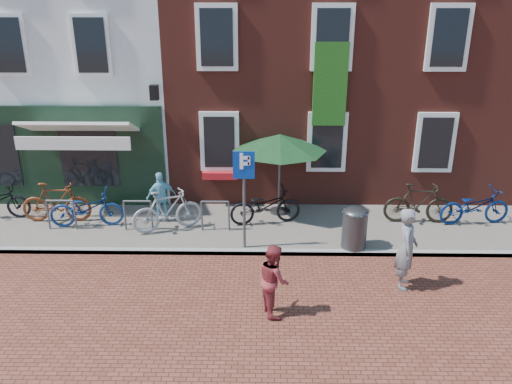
{
  "coord_description": "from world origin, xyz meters",
  "views": [
    {
      "loc": [
        1.75,
        -10.81,
        5.78
      ],
      "look_at": [
        1.56,
        0.75,
        1.34
      ],
      "focal_mm": 35.7,
      "sensor_mm": 36.0,
      "label": 1
    }
  ],
  "objects_px": {
    "bicycle_1": "(56,202)",
    "parasol": "(280,139)",
    "bicycle_2": "(86,208)",
    "litter_bin": "(355,226)",
    "bicycle_5": "(419,203)",
    "boy": "(274,279)",
    "bicycle_6": "(475,206)",
    "parking_sign": "(244,183)",
    "bicycle_4": "(265,206)",
    "woman": "(407,248)",
    "bicycle_3": "(167,210)",
    "cafe_person": "(161,197)"
  },
  "relations": [
    {
      "from": "bicycle_1",
      "to": "parasol",
      "type": "bearing_deg",
      "value": -85.89
    },
    {
      "from": "bicycle_1",
      "to": "bicycle_2",
      "type": "bearing_deg",
      "value": -110.18
    },
    {
      "from": "litter_bin",
      "to": "bicycle_5",
      "type": "distance_m",
      "value": 2.45
    },
    {
      "from": "boy",
      "to": "bicycle_6",
      "type": "bearing_deg",
      "value": -68.5
    },
    {
      "from": "parking_sign",
      "to": "bicycle_4",
      "type": "height_order",
      "value": "parking_sign"
    },
    {
      "from": "parking_sign",
      "to": "parasol",
      "type": "relative_size",
      "value": 0.95
    },
    {
      "from": "litter_bin",
      "to": "bicycle_4",
      "type": "xyz_separation_m",
      "value": [
        -2.14,
        1.37,
        -0.07
      ]
    },
    {
      "from": "bicycle_2",
      "to": "bicycle_4",
      "type": "height_order",
      "value": "same"
    },
    {
      "from": "bicycle_5",
      "to": "bicycle_1",
      "type": "bearing_deg",
      "value": 92.54
    },
    {
      "from": "parasol",
      "to": "bicycle_5",
      "type": "bearing_deg",
      "value": -9.44
    },
    {
      "from": "parking_sign",
      "to": "bicycle_6",
      "type": "xyz_separation_m",
      "value": [
        6.06,
        1.49,
        -1.18
      ]
    },
    {
      "from": "boy",
      "to": "bicycle_1",
      "type": "xyz_separation_m",
      "value": [
        -5.76,
        4.0,
        -0.07
      ]
    },
    {
      "from": "bicycle_5",
      "to": "bicycle_6",
      "type": "xyz_separation_m",
      "value": [
        1.47,
        -0.06,
        -0.05
      ]
    },
    {
      "from": "parking_sign",
      "to": "bicycle_2",
      "type": "height_order",
      "value": "parking_sign"
    },
    {
      "from": "boy",
      "to": "parking_sign",
      "type": "bearing_deg",
      "value": -0.69
    },
    {
      "from": "parking_sign",
      "to": "bicycle_1",
      "type": "xyz_separation_m",
      "value": [
        -5.1,
        1.46,
        -1.12
      ]
    },
    {
      "from": "bicycle_2",
      "to": "bicycle_5",
      "type": "bearing_deg",
      "value": -94.29
    },
    {
      "from": "woman",
      "to": "bicycle_4",
      "type": "xyz_separation_m",
      "value": [
        -2.94,
        2.97,
        -0.29
      ]
    },
    {
      "from": "bicycle_3",
      "to": "bicycle_6",
      "type": "distance_m",
      "value": 8.09
    },
    {
      "from": "parking_sign",
      "to": "bicycle_4",
      "type": "distance_m",
      "value": 1.92
    },
    {
      "from": "litter_bin",
      "to": "bicycle_1",
      "type": "height_order",
      "value": "bicycle_1"
    },
    {
      "from": "boy",
      "to": "bicycle_2",
      "type": "height_order",
      "value": "boy"
    },
    {
      "from": "bicycle_2",
      "to": "bicycle_5",
      "type": "relative_size",
      "value": 1.03
    },
    {
      "from": "parking_sign",
      "to": "bicycle_5",
      "type": "bearing_deg",
      "value": 18.6
    },
    {
      "from": "bicycle_3",
      "to": "bicycle_4",
      "type": "relative_size",
      "value": 0.97
    },
    {
      "from": "bicycle_3",
      "to": "bicycle_4",
      "type": "height_order",
      "value": "bicycle_3"
    },
    {
      "from": "cafe_person",
      "to": "bicycle_5",
      "type": "bearing_deg",
      "value": 153.19
    },
    {
      "from": "litter_bin",
      "to": "bicycle_1",
      "type": "distance_m",
      "value": 7.87
    },
    {
      "from": "bicycle_3",
      "to": "parking_sign",
      "type": "bearing_deg",
      "value": -138.23
    },
    {
      "from": "bicycle_5",
      "to": "cafe_person",
      "type": "bearing_deg",
      "value": 91.87
    },
    {
      "from": "boy",
      "to": "bicycle_1",
      "type": "height_order",
      "value": "boy"
    },
    {
      "from": "parasol",
      "to": "bicycle_4",
      "type": "distance_m",
      "value": 1.82
    },
    {
      "from": "bicycle_2",
      "to": "bicycle_5",
      "type": "height_order",
      "value": "bicycle_5"
    },
    {
      "from": "bicycle_1",
      "to": "bicycle_5",
      "type": "bearing_deg",
      "value": -92.07
    },
    {
      "from": "parasol",
      "to": "bicycle_1",
      "type": "xyz_separation_m",
      "value": [
        -5.98,
        -0.7,
        -1.57
      ]
    },
    {
      "from": "cafe_person",
      "to": "bicycle_6",
      "type": "distance_m",
      "value": 8.34
    },
    {
      "from": "boy",
      "to": "bicycle_4",
      "type": "relative_size",
      "value": 0.76
    },
    {
      "from": "litter_bin",
      "to": "bicycle_5",
      "type": "bearing_deg",
      "value": 37.35
    },
    {
      "from": "litter_bin",
      "to": "cafe_person",
      "type": "bearing_deg",
      "value": 163.04
    },
    {
      "from": "parasol",
      "to": "woman",
      "type": "xyz_separation_m",
      "value": [
        2.56,
        -3.7,
        -1.33
      ]
    },
    {
      "from": "bicycle_4",
      "to": "bicycle_6",
      "type": "bearing_deg",
      "value": -101.38
    },
    {
      "from": "litter_bin",
      "to": "bicycle_6",
      "type": "relative_size",
      "value": 0.58
    },
    {
      "from": "woman",
      "to": "cafe_person",
      "type": "relative_size",
      "value": 1.3
    },
    {
      "from": "cafe_person",
      "to": "bicycle_6",
      "type": "relative_size",
      "value": 0.72
    },
    {
      "from": "boy",
      "to": "bicycle_3",
      "type": "bearing_deg",
      "value": 22.23
    },
    {
      "from": "bicycle_3",
      "to": "litter_bin",
      "type": "bearing_deg",
      "value": -123.84
    },
    {
      "from": "bicycle_2",
      "to": "bicycle_6",
      "type": "height_order",
      "value": "same"
    },
    {
      "from": "bicycle_6",
      "to": "woman",
      "type": "bearing_deg",
      "value": 132.45
    },
    {
      "from": "bicycle_1",
      "to": "litter_bin",
      "type": "bearing_deg",
      "value": -102.82
    },
    {
      "from": "woman",
      "to": "parasol",
      "type": "bearing_deg",
      "value": 49.55
    }
  ]
}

